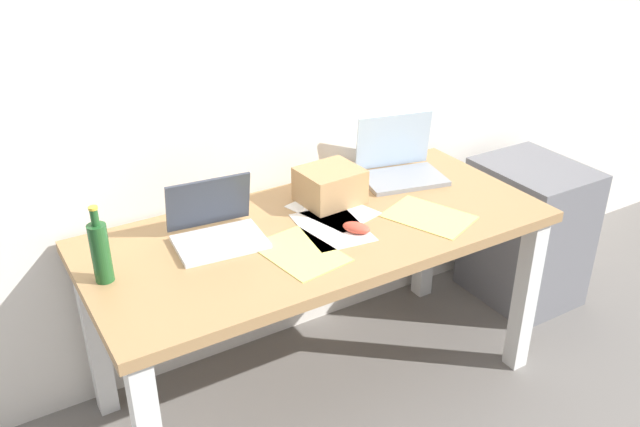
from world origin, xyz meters
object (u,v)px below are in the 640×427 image
laptop_left (216,229)px  filing_cabinet (527,232)px  desk (320,250)px  laptop_right (400,164)px  beer_bottle (100,251)px  cardboard_box (330,186)px  computer_mouse (356,228)px

laptop_left → filing_cabinet: (1.51, -0.03, -0.43)m
desk → laptop_right: 0.55m
desk → filing_cabinet: (1.16, 0.06, -0.29)m
beer_bottle → filing_cabinet: size_ratio=0.38×
laptop_left → cardboard_box: (0.48, 0.05, 0.02)m
laptop_left → filing_cabinet: bearing=-1.2°
laptop_right → beer_bottle: size_ratio=1.45×
cardboard_box → desk: bearing=-131.8°
laptop_left → cardboard_box: size_ratio=1.43×
laptop_right → filing_cabinet: (0.67, -0.13, -0.44)m
desk → beer_bottle: size_ratio=6.54×
laptop_left → cardboard_box: laptop_left is taller
computer_mouse → filing_cabinet: bearing=-23.4°
laptop_left → laptop_right: (0.84, 0.10, 0.01)m
desk → beer_bottle: beer_bottle is taller
filing_cabinet → cardboard_box: bearing=175.3°
desk → laptop_right: (0.49, 0.20, 0.15)m
laptop_right → filing_cabinet: 0.81m
cardboard_box → filing_cabinet: (1.03, -0.08, -0.45)m
filing_cabinet → desk: bearing=-176.8°
desk → filing_cabinet: size_ratio=2.46×
computer_mouse → filing_cabinet: computer_mouse is taller
beer_bottle → cardboard_box: 0.88m
desk → laptop_left: (-0.35, 0.10, 0.14)m
desk → filing_cabinet: desk is taller
computer_mouse → beer_bottle: bearing=137.9°
filing_cabinet → computer_mouse: bearing=-171.2°
desk → laptop_right: bearing=21.6°
desk → beer_bottle: (-0.74, 0.04, 0.20)m
laptop_left → beer_bottle: (-0.39, -0.05, 0.06)m
cardboard_box → filing_cabinet: cardboard_box is taller
cardboard_box → beer_bottle: bearing=-173.1°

